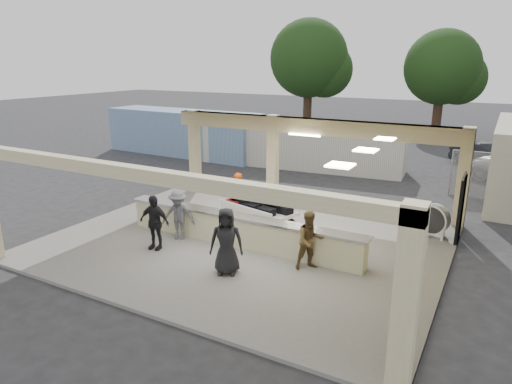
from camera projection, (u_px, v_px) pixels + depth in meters
The scene contains 15 objects.
ground at pixel (247, 242), 14.76m from camera, with size 120.00×120.00×0.00m, color #262528.
pavilion at pixel (263, 198), 14.85m from camera, with size 12.01×10.00×3.55m.
baggage_counter at pixel (239, 230), 14.18m from camera, with size 8.20×0.58×0.98m.
luggage_cart at pixel (259, 206), 15.71m from camera, with size 2.67×2.02×1.39m.
drum_fan at pixel (434, 220), 14.84m from camera, with size 1.04×0.63×1.10m.
baggage_handler at pixel (238, 195), 16.75m from camera, with size 0.61×0.33×1.66m, color #DD450B.
passenger_a at pixel (310, 241), 12.47m from camera, with size 0.80×0.35×1.66m, color brown.
passenger_b at pixel (154, 222), 13.82m from camera, with size 1.00×0.36×1.70m, color black.
passenger_c at pixel (178, 215), 14.58m from camera, with size 1.05×0.37×1.63m, color #4F4F54.
passenger_d at pixel (226, 241), 12.17m from camera, with size 0.90×0.37×1.85m, color black.
car_dark at pixel (487, 156), 25.00m from camera, with size 1.36×3.86×1.29m, color black.
container_white at pixel (301, 145), 24.95m from camera, with size 11.05×2.21×2.39m, color silver.
container_blue at pixel (184, 133), 28.40m from camera, with size 10.41×2.50×2.71m, color #7A97C4.
tree_left at pixel (313, 62), 37.11m from camera, with size 6.60×6.30×9.00m.
tree_mid at pixel (447, 70), 34.32m from camera, with size 6.00×5.60×8.00m.
Camera 1 is at (6.88, -11.89, 5.66)m, focal length 32.00 mm.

